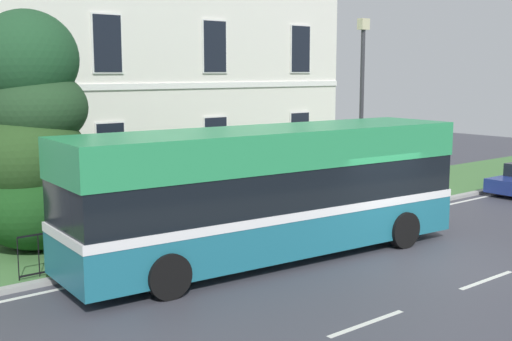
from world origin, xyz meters
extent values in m
cube|color=#3E3E48|center=(0.00, 0.00, -0.03)|extent=(60.00, 56.00, 0.06)
cube|color=silver|center=(0.00, 3.65, 0.00)|extent=(54.00, 0.14, 0.01)
cube|color=silver|center=(-4.00, -1.80, 0.00)|extent=(2.00, 0.12, 0.01)
cube|color=silver|center=(0.00, -1.80, 0.00)|extent=(2.00, 0.12, 0.01)
cube|color=#9E9E99|center=(0.00, 4.12, 0.06)|extent=(57.00, 0.24, 0.12)
cube|color=#45753D|center=(0.00, 6.50, 0.06)|extent=(57.00, 4.52, 0.12)
cube|color=silver|center=(-0.90, 14.49, 5.73)|extent=(16.90, 8.73, 11.21)
cube|color=white|center=(-0.90, 10.09, 4.09)|extent=(16.90, 0.06, 0.20)
cube|color=#2D333D|center=(-0.90, 10.08, 1.22)|extent=(1.10, 0.06, 2.20)
cube|color=white|center=(-3.01, 10.08, 2.02)|extent=(1.07, 0.04, 1.90)
cube|color=black|center=(-3.01, 10.06, 2.02)|extent=(0.97, 0.03, 1.80)
cube|color=white|center=(1.21, 10.08, 2.02)|extent=(1.07, 0.04, 1.90)
cube|color=black|center=(1.21, 10.06, 2.02)|extent=(0.97, 0.03, 1.80)
cube|color=white|center=(5.44, 10.08, 2.02)|extent=(1.07, 0.04, 1.90)
cube|color=black|center=(5.44, 10.06, 2.02)|extent=(0.97, 0.03, 1.80)
cube|color=white|center=(-3.01, 10.08, 5.47)|extent=(1.07, 0.04, 1.90)
cube|color=black|center=(-3.01, 10.06, 5.47)|extent=(0.97, 0.03, 1.80)
cube|color=white|center=(1.21, 10.08, 5.47)|extent=(1.07, 0.04, 1.90)
cube|color=black|center=(1.21, 10.06, 5.47)|extent=(0.97, 0.03, 1.80)
cube|color=white|center=(5.44, 10.08, 5.47)|extent=(1.07, 0.04, 1.90)
cube|color=black|center=(5.44, 10.06, 5.47)|extent=(0.97, 0.03, 1.80)
cube|color=black|center=(-0.90, 4.40, 1.07)|extent=(14.53, 0.04, 0.04)
cube|color=black|center=(-0.90, 4.40, 0.20)|extent=(14.53, 0.04, 0.04)
cylinder|color=black|center=(-8.16, 4.40, 0.59)|extent=(0.02, 0.02, 0.95)
cylinder|color=black|center=(-7.71, 4.40, 0.59)|extent=(0.02, 0.02, 0.95)
cylinder|color=black|center=(-7.26, 4.40, 0.59)|extent=(0.02, 0.02, 0.95)
cylinder|color=black|center=(-6.80, 4.40, 0.59)|extent=(0.02, 0.02, 0.95)
cylinder|color=black|center=(-6.35, 4.40, 0.59)|extent=(0.02, 0.02, 0.95)
cylinder|color=black|center=(-5.89, 4.40, 0.59)|extent=(0.02, 0.02, 0.95)
cylinder|color=black|center=(-5.44, 4.40, 0.59)|extent=(0.02, 0.02, 0.95)
cylinder|color=black|center=(-4.99, 4.40, 0.59)|extent=(0.02, 0.02, 0.95)
cylinder|color=black|center=(-4.53, 4.40, 0.59)|extent=(0.02, 0.02, 0.95)
cylinder|color=black|center=(-4.08, 4.40, 0.59)|extent=(0.02, 0.02, 0.95)
cylinder|color=black|center=(-3.62, 4.40, 0.59)|extent=(0.02, 0.02, 0.95)
cylinder|color=black|center=(-3.17, 4.40, 0.59)|extent=(0.02, 0.02, 0.95)
cylinder|color=black|center=(-2.72, 4.40, 0.59)|extent=(0.02, 0.02, 0.95)
cylinder|color=black|center=(-2.26, 4.40, 0.59)|extent=(0.02, 0.02, 0.95)
cylinder|color=black|center=(-1.81, 4.40, 0.59)|extent=(0.02, 0.02, 0.95)
cylinder|color=black|center=(-1.35, 4.40, 0.59)|extent=(0.02, 0.02, 0.95)
cylinder|color=black|center=(-0.90, 4.40, 0.59)|extent=(0.02, 0.02, 0.95)
cylinder|color=black|center=(-0.45, 4.40, 0.59)|extent=(0.02, 0.02, 0.95)
cylinder|color=black|center=(0.01, 4.40, 0.59)|extent=(0.02, 0.02, 0.95)
cylinder|color=black|center=(0.46, 4.40, 0.59)|extent=(0.02, 0.02, 0.95)
cylinder|color=black|center=(0.91, 4.40, 0.59)|extent=(0.02, 0.02, 0.95)
cylinder|color=black|center=(1.37, 4.40, 0.59)|extent=(0.02, 0.02, 0.95)
cylinder|color=black|center=(1.82, 4.40, 0.59)|extent=(0.02, 0.02, 0.95)
cylinder|color=black|center=(2.28, 4.40, 0.59)|extent=(0.02, 0.02, 0.95)
cylinder|color=black|center=(2.73, 4.40, 0.59)|extent=(0.02, 0.02, 0.95)
cylinder|color=black|center=(3.18, 4.40, 0.59)|extent=(0.02, 0.02, 0.95)
cylinder|color=black|center=(3.64, 4.40, 0.59)|extent=(0.02, 0.02, 0.95)
cylinder|color=black|center=(4.09, 4.40, 0.59)|extent=(0.02, 0.02, 0.95)
cylinder|color=black|center=(4.55, 4.40, 0.59)|extent=(0.02, 0.02, 0.95)
cylinder|color=black|center=(5.00, 4.40, 0.59)|extent=(0.02, 0.02, 0.95)
cylinder|color=black|center=(5.45, 4.40, 0.59)|extent=(0.02, 0.02, 0.95)
cylinder|color=black|center=(5.91, 4.40, 0.59)|extent=(0.02, 0.02, 0.95)
cylinder|color=black|center=(6.36, 4.40, 0.59)|extent=(0.02, 0.02, 0.95)
cylinder|color=#423328|center=(-6.74, 6.81, 0.94)|extent=(0.51, 0.51, 1.64)
ellipsoid|color=#194519|center=(-6.72, 6.87, 1.27)|extent=(3.27, 3.27, 2.37)
ellipsoid|color=#27461E|center=(-6.89, 6.76, 2.48)|extent=(2.82, 2.82, 2.32)
ellipsoid|color=#224123|center=(-6.65, 6.81, 3.69)|extent=(2.49, 2.49, 1.95)
ellipsoid|color=#1D4627|center=(-6.80, 6.95, 4.90)|extent=(2.53, 2.53, 2.43)
cube|color=#1E697D|center=(-2.57, 2.55, 0.79)|extent=(10.60, 3.25, 1.07)
cube|color=white|center=(-2.57, 2.55, 1.29)|extent=(10.62, 3.27, 0.20)
cube|color=black|center=(-2.57, 2.55, 1.83)|extent=(10.52, 3.20, 1.01)
cube|color=#289054|center=(-2.57, 2.55, 2.78)|extent=(10.60, 3.25, 0.89)
cube|color=black|center=(2.65, 2.14, 1.78)|extent=(0.22, 2.04, 0.93)
cube|color=black|center=(2.65, 2.14, 2.74)|extent=(0.20, 1.75, 0.57)
cylinder|color=silver|center=(2.71, 2.91, 0.48)|extent=(0.06, 0.20, 0.20)
cylinder|color=silver|center=(2.59, 1.36, 0.48)|extent=(0.06, 0.20, 0.20)
cylinder|color=black|center=(0.95, 3.44, 0.48)|extent=(0.98, 0.38, 0.96)
cylinder|color=black|center=(0.77, 1.12, 0.48)|extent=(0.98, 0.38, 0.96)
cylinder|color=black|center=(-5.91, 3.99, 0.48)|extent=(0.98, 0.38, 0.96)
cylinder|color=black|center=(-6.10, 1.67, 0.48)|extent=(0.98, 0.38, 0.96)
cylinder|color=black|center=(9.63, 3.72, 0.30)|extent=(0.60, 0.19, 0.60)
cylinder|color=#333338|center=(3.66, 5.22, 3.02)|extent=(0.14, 0.14, 5.80)
cube|color=beige|center=(3.66, 5.22, 6.10)|extent=(0.36, 0.24, 0.36)
camera|label=1|loc=(-12.91, -9.43, 4.60)|focal=46.24mm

